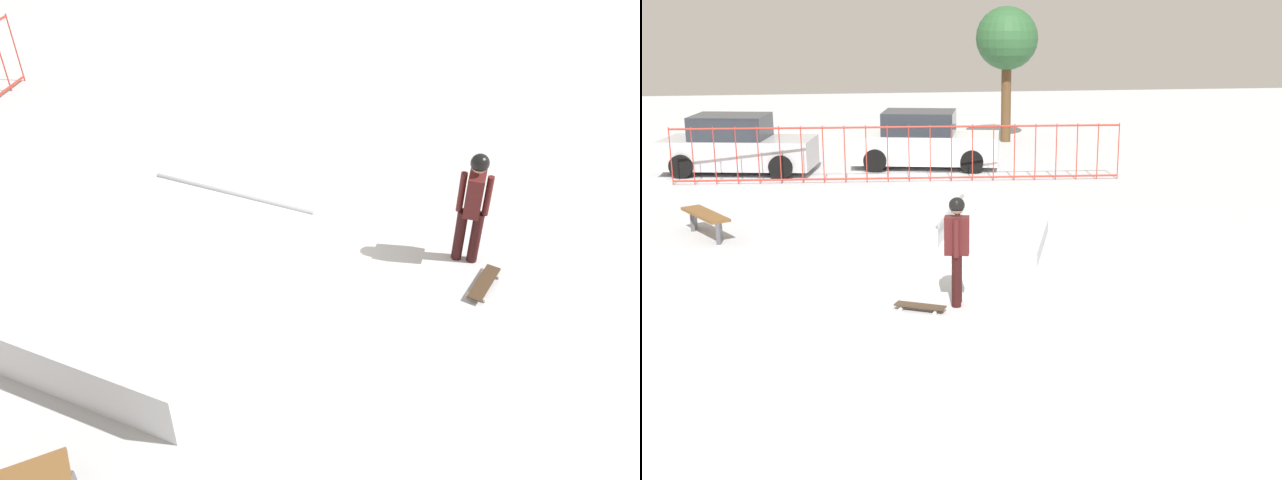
% 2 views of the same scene
% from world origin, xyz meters
% --- Properties ---
extents(ground_plane, '(60.00, 60.00, 0.00)m').
position_xyz_m(ground_plane, '(0.00, 0.00, 0.00)').
color(ground_plane, '#B7BABF').
extents(skate_ramp, '(5.93, 4.08, 0.74)m').
position_xyz_m(skate_ramp, '(-0.61, 1.14, 0.32)').
color(skate_ramp, silver).
rests_on(skate_ramp, ground).
extents(skater, '(0.41, 0.43, 1.73)m').
position_xyz_m(skater, '(0.34, -2.68, 1.01)').
color(skater, black).
rests_on(skater, ground).
extents(skateboard, '(0.81, 0.53, 0.09)m').
position_xyz_m(skateboard, '(-0.26, -2.90, 0.08)').
color(skateboard, '#3F2D1E').
rests_on(skateboard, ground).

